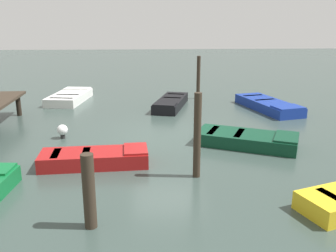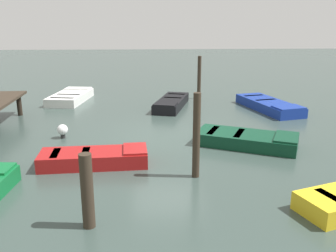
{
  "view_description": "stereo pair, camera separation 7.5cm",
  "coord_description": "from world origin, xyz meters",
  "px_view_note": "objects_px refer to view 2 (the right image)",
  "views": [
    {
      "loc": [
        -12.18,
        0.74,
        3.86
      ],
      "look_at": [
        0.0,
        0.0,
        0.35
      ],
      "focal_mm": 39.31,
      "sensor_mm": 36.0,
      "label": 1
    },
    {
      "loc": [
        -12.18,
        0.66,
        3.86
      ],
      "look_at": [
        0.0,
        0.0,
        0.35
      ],
      "focal_mm": 39.31,
      "sensor_mm": 36.0,
      "label": 2
    }
  ],
  "objects_px": {
    "rowboat_red": "(95,158)",
    "mooring_piling_center": "(199,78)",
    "rowboat_white": "(71,97)",
    "rowboat_black": "(171,103)",
    "mooring_piling_far_left": "(87,191)",
    "mooring_piling_mid_right": "(196,136)",
    "marker_buoy": "(63,130)",
    "rowboat_dark_green": "(247,139)",
    "rowboat_blue": "(269,105)"
  },
  "relations": [
    {
      "from": "rowboat_dark_green",
      "to": "rowboat_white",
      "type": "distance_m",
      "value": 9.98
    },
    {
      "from": "mooring_piling_mid_right",
      "to": "marker_buoy",
      "type": "bearing_deg",
      "value": 50.07
    },
    {
      "from": "rowboat_dark_green",
      "to": "marker_buoy",
      "type": "xyz_separation_m",
      "value": [
        1.12,
        6.05,
        0.07
      ]
    },
    {
      "from": "mooring_piling_center",
      "to": "mooring_piling_far_left",
      "type": "relative_size",
      "value": 1.44
    },
    {
      "from": "rowboat_black",
      "to": "mooring_piling_center",
      "type": "distance_m",
      "value": 2.58
    },
    {
      "from": "rowboat_dark_green",
      "to": "mooring_piling_mid_right",
      "type": "relative_size",
      "value": 1.55
    },
    {
      "from": "mooring_piling_mid_right",
      "to": "marker_buoy",
      "type": "xyz_separation_m",
      "value": [
        3.44,
        4.11,
        -0.81
      ]
    },
    {
      "from": "marker_buoy",
      "to": "rowboat_black",
      "type": "bearing_deg",
      "value": -42.09
    },
    {
      "from": "mooring_piling_far_left",
      "to": "rowboat_black",
      "type": "bearing_deg",
      "value": -12.5
    },
    {
      "from": "rowboat_black",
      "to": "rowboat_dark_green",
      "type": "xyz_separation_m",
      "value": [
        -5.53,
        -2.07,
        0.0
      ]
    },
    {
      "from": "rowboat_white",
      "to": "rowboat_black",
      "type": "bearing_deg",
      "value": -99.59
    },
    {
      "from": "mooring_piling_mid_right",
      "to": "rowboat_blue",
      "type": "bearing_deg",
      "value": -30.57
    },
    {
      "from": "rowboat_white",
      "to": "rowboat_red",
      "type": "bearing_deg",
      "value": -156.1
    },
    {
      "from": "rowboat_black",
      "to": "rowboat_blue",
      "type": "xyz_separation_m",
      "value": [
        -0.72,
        -4.34,
        -0.0
      ]
    },
    {
      "from": "rowboat_blue",
      "to": "mooring_piling_center",
      "type": "bearing_deg",
      "value": -147.38
    },
    {
      "from": "rowboat_black",
      "to": "rowboat_blue",
      "type": "distance_m",
      "value": 4.39
    },
    {
      "from": "marker_buoy",
      "to": "mooring_piling_mid_right",
      "type": "bearing_deg",
      "value": -129.93
    },
    {
      "from": "rowboat_white",
      "to": "mooring_piling_center",
      "type": "distance_m",
      "value": 6.5
    },
    {
      "from": "rowboat_white",
      "to": "mooring_piling_center",
      "type": "xyz_separation_m",
      "value": [
        0.28,
        -6.44,
        0.87
      ]
    },
    {
      "from": "rowboat_dark_green",
      "to": "mooring_piling_center",
      "type": "relative_size",
      "value": 1.57
    },
    {
      "from": "rowboat_dark_green",
      "to": "mooring_piling_center",
      "type": "distance_m",
      "value": 7.49
    },
    {
      "from": "mooring_piling_center",
      "to": "marker_buoy",
      "type": "distance_m",
      "value": 8.41
    },
    {
      "from": "rowboat_black",
      "to": "mooring_piling_far_left",
      "type": "height_order",
      "value": "mooring_piling_far_left"
    },
    {
      "from": "rowboat_blue",
      "to": "mooring_piling_mid_right",
      "type": "xyz_separation_m",
      "value": [
        -7.13,
        4.21,
        0.88
      ]
    },
    {
      "from": "rowboat_dark_green",
      "to": "rowboat_red",
      "type": "bearing_deg",
      "value": -138.51
    },
    {
      "from": "mooring_piling_center",
      "to": "rowboat_dark_green",
      "type": "bearing_deg",
      "value": -175.82
    },
    {
      "from": "rowboat_red",
      "to": "mooring_piling_center",
      "type": "distance_m",
      "value": 9.75
    },
    {
      "from": "rowboat_blue",
      "to": "rowboat_white",
      "type": "height_order",
      "value": "same"
    },
    {
      "from": "mooring_piling_mid_right",
      "to": "mooring_piling_far_left",
      "type": "height_order",
      "value": "mooring_piling_mid_right"
    },
    {
      "from": "mooring_piling_center",
      "to": "marker_buoy",
      "type": "xyz_separation_m",
      "value": [
        -6.3,
        5.51,
        -0.8
      ]
    },
    {
      "from": "rowboat_black",
      "to": "rowboat_red",
      "type": "xyz_separation_m",
      "value": [
        -6.92,
        2.56,
        0.0
      ]
    },
    {
      "from": "rowboat_red",
      "to": "rowboat_white",
      "type": "relative_size",
      "value": 0.9
    },
    {
      "from": "mooring_piling_center",
      "to": "marker_buoy",
      "type": "height_order",
      "value": "mooring_piling_center"
    },
    {
      "from": "rowboat_red",
      "to": "rowboat_black",
      "type": "bearing_deg",
      "value": 66.3
    },
    {
      "from": "rowboat_black",
      "to": "rowboat_white",
      "type": "height_order",
      "value": "same"
    },
    {
      "from": "rowboat_dark_green",
      "to": "rowboat_blue",
      "type": "xyz_separation_m",
      "value": [
        4.82,
        -2.27,
        -0.0
      ]
    },
    {
      "from": "mooring_piling_far_left",
      "to": "marker_buoy",
      "type": "distance_m",
      "value": 5.98
    },
    {
      "from": "rowboat_blue",
      "to": "mooring_piling_far_left",
      "type": "height_order",
      "value": "mooring_piling_far_left"
    },
    {
      "from": "mooring_piling_center",
      "to": "mooring_piling_far_left",
      "type": "height_order",
      "value": "mooring_piling_center"
    },
    {
      "from": "rowboat_dark_green",
      "to": "rowboat_white",
      "type": "xyz_separation_m",
      "value": [
        7.14,
        6.98,
        -0.0
      ]
    },
    {
      "from": "rowboat_black",
      "to": "mooring_piling_center",
      "type": "height_order",
      "value": "mooring_piling_center"
    },
    {
      "from": "rowboat_blue",
      "to": "mooring_piling_mid_right",
      "type": "relative_size",
      "value": 1.81
    },
    {
      "from": "rowboat_white",
      "to": "marker_buoy",
      "type": "bearing_deg",
      "value": -162.76
    },
    {
      "from": "rowboat_white",
      "to": "marker_buoy",
      "type": "distance_m",
      "value": 6.09
    },
    {
      "from": "rowboat_red",
      "to": "mooring_piling_far_left",
      "type": "height_order",
      "value": "mooring_piling_far_left"
    },
    {
      "from": "rowboat_red",
      "to": "mooring_piling_center",
      "type": "xyz_separation_m",
      "value": [
        8.81,
        -4.09,
        0.86
      ]
    },
    {
      "from": "rowboat_red",
      "to": "rowboat_white",
      "type": "height_order",
      "value": "same"
    },
    {
      "from": "rowboat_blue",
      "to": "marker_buoy",
      "type": "bearing_deg",
      "value": -80.63
    },
    {
      "from": "rowboat_red",
      "to": "rowboat_white",
      "type": "bearing_deg",
      "value": 102.03
    },
    {
      "from": "mooring_piling_center",
      "to": "rowboat_white",
      "type": "bearing_deg",
      "value": 92.53
    }
  ]
}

